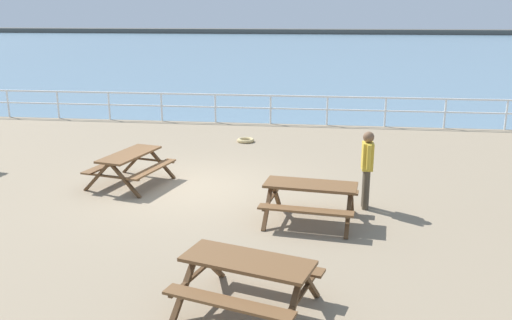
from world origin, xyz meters
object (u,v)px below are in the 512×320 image
Objects in this scene: picnic_table_near_left at (247,272)px; picnic_table_mid_centre at (310,193)px; picnic_table_far_left at (130,161)px; visitor at (367,165)px.

picnic_table_mid_centre is (0.76, 3.44, 0.00)m from picnic_table_near_left.
visitor reaches higher than picnic_table_far_left.
picnic_table_far_left is at bearing 140.67° from picnic_table_near_left.
picnic_table_near_left and picnic_table_far_left have the same top height.
picnic_table_far_left is at bearing 168.99° from visitor.
picnic_table_far_left is 1.27× the size of visitor.
picnic_table_mid_centre is at bearing 93.73° from picnic_table_near_left.
picnic_table_mid_centre is 4.71m from picnic_table_far_left.
visitor is at bearing 44.37° from picnic_table_mid_centre.
picnic_table_mid_centre and picnic_table_far_left have the same top height.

